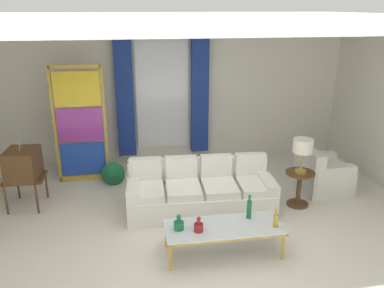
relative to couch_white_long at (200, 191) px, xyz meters
name	(u,v)px	position (x,y,z in m)	size (l,w,h in m)	color
ground_plane	(199,230)	(-0.13, -0.67, -0.31)	(16.00, 16.00, 0.00)	silver
wall_rear	(173,90)	(-0.13, 2.39, 1.19)	(8.00, 0.12, 3.00)	white
ceiling_slab	(190,17)	(-0.13, 0.13, 2.71)	(8.00, 7.60, 0.04)	white
curtained_window	(162,81)	(-0.37, 2.23, 1.44)	(2.00, 0.17, 2.70)	white
couch_white_long	(200,191)	(0.00, 0.00, 0.00)	(2.38, 1.03, 0.86)	white
coffee_table	(223,228)	(0.08, -1.29, 0.07)	(1.56, 0.62, 0.41)	silver
bottle_blue_decanter	(199,226)	(-0.27, -1.36, 0.17)	(0.12, 0.12, 0.21)	maroon
bottle_crystal_tall	(179,224)	(-0.52, -1.26, 0.17)	(0.13, 0.13, 0.21)	#196B3D
bottle_amber_squat	(276,220)	(0.75, -1.42, 0.21)	(0.06, 0.06, 0.28)	gold
bottle_ruby_flask	(249,208)	(0.47, -1.13, 0.25)	(0.07, 0.07, 0.35)	#196B3D
vintage_tv	(23,165)	(-2.82, 0.55, 0.42)	(0.62, 0.64, 1.35)	brown
armchair_white	(321,175)	(2.28, 0.33, -0.02)	(0.85, 0.85, 0.80)	white
stained_glass_divider	(80,127)	(-1.97, 1.47, 0.75)	(0.95, 0.05, 2.20)	gold
peacock_figurine	(113,175)	(-1.43, 1.09, -0.09)	(0.44, 0.60, 0.50)	beige
round_side_table	(299,186)	(1.64, -0.15, 0.05)	(0.48, 0.48, 0.59)	brown
table_lamp_brass	(303,147)	(1.64, -0.15, 0.72)	(0.32, 0.32, 0.57)	#B29338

